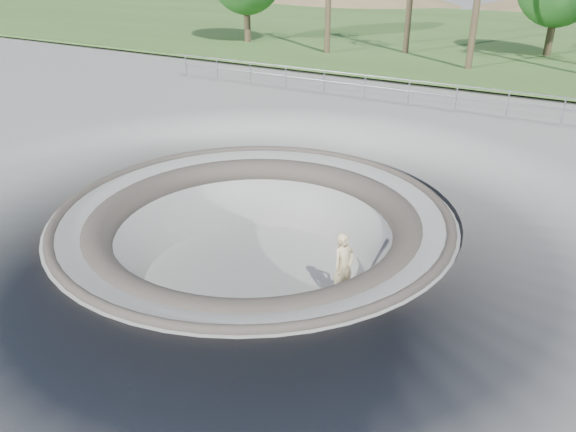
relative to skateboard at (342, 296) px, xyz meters
The scene contains 7 objects.
ground 3.14m from the skateboard, behind, with size 180.00×180.00×0.00m, color gray.
skate_bowl 2.55m from the skateboard, behind, with size 14.00×14.00×4.10m.
grass_strip 34.03m from the skateboard, 94.30° to the left, with size 180.00×36.00×0.12m.
distant_hills 57.30m from the skateboard, 88.76° to the left, with size 103.20×45.00×28.60m.
safety_railing 12.40m from the skateboard, 102.10° to the left, with size 25.00×0.06×1.03m.
skateboard is the anchor object (origin of this frame).
skater 0.90m from the skateboard, ahead, with size 0.64×0.42×1.76m, color beige.
Camera 1 is at (7.35, -10.97, 6.22)m, focal length 35.00 mm.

